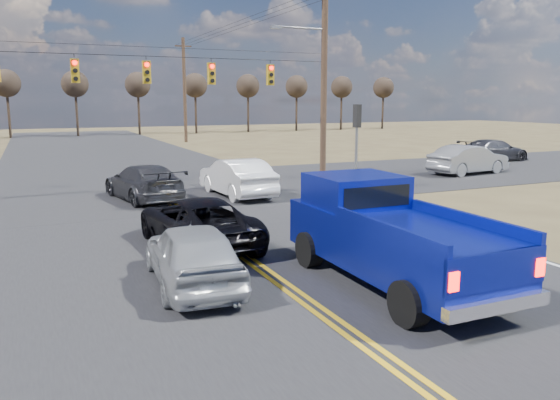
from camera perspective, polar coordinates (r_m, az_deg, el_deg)
name	(u,v)px	position (r m, az deg, el deg)	size (l,w,h in m)	color
ground	(369,348)	(9.53, 9.30, -15.06)	(160.00, 160.00, 0.00)	brown
road_main	(200,225)	(18.25, -8.33, -2.63)	(14.00, 120.00, 0.02)	#28282B
road_cross	(152,190)	(25.90, -13.26, 1.05)	(120.00, 12.00, 0.02)	#28282B
signal_gantry	(159,78)	(25.49, -12.52, 12.37)	(19.60, 4.83, 10.00)	#473323
utility_poles	(151,73)	(24.63, -13.31, 12.79)	(19.60, 58.32, 10.00)	#473323
treeline	(117,72)	(34.46, -16.66, 12.66)	(87.00, 117.80, 7.40)	#33261C
pickup_truck	(388,235)	(12.42, 11.19, -3.59)	(2.49, 6.14, 2.30)	black
silver_suv	(193,254)	(12.27, -9.11, -5.58)	(1.72, 4.26, 1.45)	#A7ABAF
black_suv	(197,222)	(15.51, -8.63, -2.27)	(2.35, 5.09, 1.41)	black
white_car_queue	(237,177)	(23.57, -4.54, 2.38)	(1.71, 4.90, 1.62)	white
dgrey_car_queue	(144,182)	(23.22, -14.06, 1.81)	(2.07, 5.09, 1.48)	#333338
cross_car_east_near	(469,160)	(32.28, 19.10, 4.01)	(4.93, 1.72, 1.63)	gray
cross_car_east_far	(494,150)	(39.61, 21.44, 4.84)	(5.15, 2.10, 1.50)	#36363B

